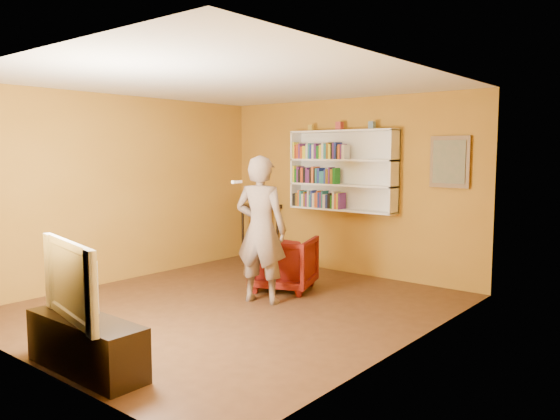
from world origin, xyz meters
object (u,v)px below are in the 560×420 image
object	(u,v)px
ruby_lustre	(260,193)
television	(83,279)
person	(261,230)
tv_cabinet	(86,345)
console_table	(260,214)
bookshelf	(344,171)
armchair	(284,263)

from	to	relation	value
ruby_lustre	television	world-z (taller)	ruby_lustre
person	tv_cabinet	xyz separation A→B (m)	(0.28, -2.59, -0.69)
console_table	ruby_lustre	world-z (taller)	ruby_lustre
bookshelf	ruby_lustre	bearing A→B (deg)	-174.27
person	tv_cabinet	world-z (taller)	person
armchair	person	bearing A→B (deg)	83.26
person	console_table	bearing A→B (deg)	-64.78
console_table	tv_cabinet	size ratio (longest dim) A/B	0.76
bookshelf	television	size ratio (longest dim) A/B	1.52
ruby_lustre	armchair	distance (m)	2.13
armchair	television	bearing A→B (deg)	76.55
armchair	person	size ratio (longest dim) A/B	0.44
bookshelf	television	xyz separation A→B (m)	(0.40, -4.66, -0.79)
bookshelf	television	bearing A→B (deg)	-85.09
ruby_lustre	person	distance (m)	2.58
bookshelf	ruby_lustre	world-z (taller)	bookshelf
ruby_lustre	bookshelf	bearing A→B (deg)	5.73
console_table	bookshelf	bearing A→B (deg)	5.73
bookshelf	armchair	bearing A→B (deg)	-92.35
bookshelf	television	world-z (taller)	bookshelf
tv_cabinet	person	bearing A→B (deg)	96.17
person	armchair	bearing A→B (deg)	-91.97
console_table	person	world-z (taller)	person
bookshelf	person	world-z (taller)	bookshelf
bookshelf	armchair	distance (m)	1.85
bookshelf	person	xyz separation A→B (m)	(0.12, -2.07, -0.67)
console_table	television	xyz separation A→B (m)	(1.99, -4.50, -0.01)
television	console_table	bearing A→B (deg)	125.82
person	tv_cabinet	bearing A→B (deg)	79.53
ruby_lustre	television	xyz separation A→B (m)	(1.99, -4.50, -0.38)
bookshelf	tv_cabinet	distance (m)	4.87
console_table	tv_cabinet	distance (m)	4.96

